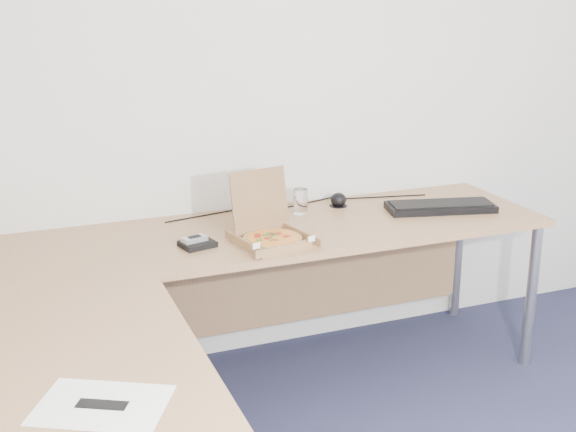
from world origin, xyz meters
name	(u,v)px	position (x,y,z in m)	size (l,w,h in m)	color
desk	(224,282)	(-0.82, 0.97, 0.70)	(2.50, 2.20, 0.73)	#A4784F
pizza_box	(271,235)	(-0.54, 1.24, 0.76)	(0.27, 0.31, 0.27)	#946B43
drinking_glass	(301,201)	(-0.28, 1.56, 0.79)	(0.07, 0.07, 0.12)	silver
keyboard	(440,207)	(0.35, 1.37, 0.75)	(0.50, 0.18, 0.03)	black
wallet	(197,244)	(-0.83, 1.30, 0.74)	(0.13, 0.11, 0.02)	black
phone	(194,239)	(-0.84, 1.31, 0.76)	(0.10, 0.05, 0.02)	#B2B5BA
paper_sheet	(102,405)	(-1.37, 0.24, 0.73)	(0.32, 0.23, 0.00)	white
dome_speaker	(338,199)	(-0.06, 1.61, 0.77)	(0.08, 0.08, 0.07)	black
cable_bundle	(294,206)	(-0.26, 1.68, 0.73)	(0.63, 0.04, 0.01)	black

